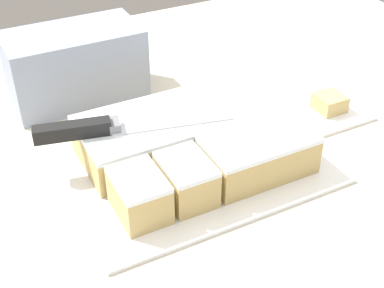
{
  "coord_description": "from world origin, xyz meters",
  "views": [
    {
      "loc": [
        -0.35,
        -0.63,
        1.45
      ],
      "look_at": [
        -0.05,
        -0.05,
        0.98
      ],
      "focal_mm": 50.0,
      "sensor_mm": 36.0,
      "label": 1
    }
  ],
  "objects_px": {
    "knife": "(97,128)",
    "storage_box": "(76,65)",
    "brownie": "(330,103)",
    "cake": "(193,143)",
    "cake_board": "(192,162)"
  },
  "relations": [
    {
      "from": "knife",
      "to": "storage_box",
      "type": "distance_m",
      "value": 0.23
    },
    {
      "from": "knife",
      "to": "brownie",
      "type": "xyz_separation_m",
      "value": [
        0.41,
        -0.03,
        -0.06
      ]
    },
    {
      "from": "cake",
      "to": "knife",
      "type": "bearing_deg",
      "value": 160.6
    },
    {
      "from": "cake",
      "to": "brownie",
      "type": "bearing_deg",
      "value": 3.75
    },
    {
      "from": "knife",
      "to": "brownie",
      "type": "relative_size",
      "value": 6.08
    },
    {
      "from": "cake",
      "to": "brownie",
      "type": "distance_m",
      "value": 0.28
    },
    {
      "from": "storage_box",
      "to": "cake_board",
      "type": "bearing_deg",
      "value": -71.55
    },
    {
      "from": "cake_board",
      "to": "knife",
      "type": "distance_m",
      "value": 0.16
    },
    {
      "from": "brownie",
      "to": "storage_box",
      "type": "height_order",
      "value": "storage_box"
    },
    {
      "from": "knife",
      "to": "storage_box",
      "type": "xyz_separation_m",
      "value": [
        0.04,
        0.23,
        -0.01
      ]
    },
    {
      "from": "cake_board",
      "to": "storage_box",
      "type": "height_order",
      "value": "storage_box"
    },
    {
      "from": "brownie",
      "to": "storage_box",
      "type": "xyz_separation_m",
      "value": [
        -0.37,
        0.25,
        0.04
      ]
    },
    {
      "from": "storage_box",
      "to": "brownie",
      "type": "bearing_deg",
      "value": -34.3
    },
    {
      "from": "cake",
      "to": "storage_box",
      "type": "xyz_separation_m",
      "value": [
        -0.09,
        0.27,
        0.03
      ]
    },
    {
      "from": "knife",
      "to": "brownie",
      "type": "bearing_deg",
      "value": 9.01
    }
  ]
}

